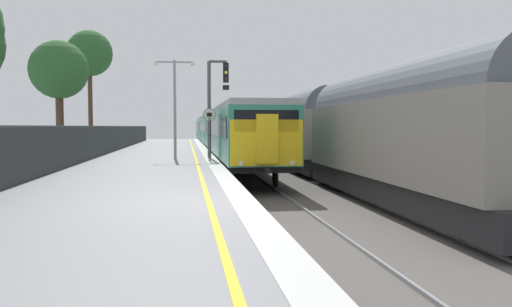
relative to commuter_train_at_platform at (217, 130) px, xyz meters
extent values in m
cube|color=gray|center=(-4.60, -36.96, -1.77)|extent=(6.40, 110.00, 1.00)
cube|color=silver|center=(-1.70, -36.96, -1.26)|extent=(0.60, 110.00, 0.01)
cube|color=yellow|center=(-2.45, -36.96, -1.26)|extent=(0.12, 110.00, 0.01)
cube|color=#56514C|center=(4.10, -36.96, -2.37)|extent=(11.00, 110.00, 0.20)
cube|color=gray|center=(-0.71, -36.96, -2.23)|extent=(0.07, 110.00, 0.08)
cube|color=gray|center=(0.72, -36.96, -2.23)|extent=(0.07, 110.00, 0.08)
cube|color=gray|center=(3.29, -36.96, -2.23)|extent=(0.07, 110.00, 0.08)
cube|color=gray|center=(4.72, -36.96, -2.23)|extent=(0.07, 110.00, 0.08)
cube|color=#2D846B|center=(0.00, -19.92, 0.00)|extent=(2.80, 19.38, 2.30)
cube|color=black|center=(0.00, -19.92, -1.27)|extent=(2.64, 18.78, 0.25)
cube|color=#999E9E|center=(0.00, -19.92, 1.27)|extent=(2.68, 19.38, 0.24)
cube|color=black|center=(-1.41, -19.92, 0.30)|extent=(0.02, 17.78, 0.84)
cube|color=teal|center=(-1.41, -24.76, -0.10)|extent=(0.03, 1.10, 1.90)
cube|color=teal|center=(-1.41, -15.07, -0.10)|extent=(0.03, 1.10, 1.90)
cylinder|color=black|center=(-0.78, -27.01, -1.77)|extent=(0.12, 0.84, 0.84)
cylinder|color=black|center=(0.78, -27.01, -1.77)|extent=(0.12, 0.84, 0.84)
cylinder|color=black|center=(-0.78, -12.83, -1.77)|extent=(0.12, 0.84, 0.84)
cylinder|color=black|center=(0.78, -12.83, -1.77)|extent=(0.12, 0.84, 0.84)
cube|color=#2D846B|center=(0.00, 0.06, 0.00)|extent=(2.80, 19.38, 2.30)
cube|color=black|center=(0.00, 0.06, -1.27)|extent=(2.64, 18.78, 0.25)
cube|color=#999E9E|center=(0.00, 0.06, 1.27)|extent=(2.68, 19.38, 0.24)
cube|color=black|center=(-1.41, 0.06, 0.30)|extent=(0.02, 17.78, 0.84)
cube|color=teal|center=(-1.41, -4.78, -0.10)|extent=(0.03, 1.10, 1.90)
cube|color=teal|center=(-1.41, 4.91, -0.10)|extent=(0.03, 1.10, 1.90)
cylinder|color=black|center=(-0.78, -7.03, -1.77)|extent=(0.12, 0.84, 0.84)
cylinder|color=black|center=(0.78, -7.03, -1.77)|extent=(0.12, 0.84, 0.84)
cylinder|color=black|center=(-0.78, 7.15, -1.77)|extent=(0.12, 0.84, 0.84)
cylinder|color=black|center=(0.78, 7.15, -1.77)|extent=(0.12, 0.84, 0.84)
cube|color=#2D846B|center=(0.00, 20.04, 0.00)|extent=(2.80, 19.38, 2.30)
cube|color=black|center=(0.00, 20.04, -1.27)|extent=(2.64, 18.78, 0.25)
cube|color=#999E9E|center=(0.00, 20.04, 1.27)|extent=(2.68, 19.38, 0.24)
cube|color=black|center=(-1.41, 20.04, 0.30)|extent=(0.02, 17.78, 0.84)
cube|color=teal|center=(-1.41, 15.20, -0.10)|extent=(0.03, 1.10, 1.90)
cube|color=teal|center=(-1.41, 24.89, -0.10)|extent=(0.03, 1.10, 1.90)
cylinder|color=black|center=(-0.78, 12.95, -1.77)|extent=(0.12, 0.84, 0.84)
cylinder|color=black|center=(0.78, 12.95, -1.77)|extent=(0.12, 0.84, 0.84)
cylinder|color=black|center=(-0.78, 27.13, -1.77)|extent=(0.12, 0.84, 0.84)
cylinder|color=black|center=(0.78, 27.13, -1.77)|extent=(0.12, 0.84, 0.84)
cube|color=yellow|center=(0.00, -29.57, -0.25)|extent=(2.70, 0.10, 1.70)
cube|color=black|center=(0.00, -29.58, 0.55)|extent=(2.40, 0.08, 0.80)
cube|color=yellow|center=(0.00, -29.71, -0.10)|extent=(0.80, 0.24, 1.80)
cylinder|color=white|center=(-0.95, -29.63, -1.00)|extent=(0.18, 0.06, 0.18)
cylinder|color=white|center=(0.95, -29.63, -1.00)|extent=(0.18, 0.06, 0.18)
cylinder|color=black|center=(0.00, -29.86, -1.25)|extent=(0.20, 0.35, 0.20)
cube|color=black|center=(0.00, 0.06, 1.52)|extent=(0.60, 0.90, 0.20)
cube|color=#232326|center=(4.00, -32.34, -1.64)|extent=(2.30, 14.28, 0.79)
cube|color=gray|center=(4.00, -32.34, -0.03)|extent=(2.60, 13.48, 2.44)
cylinder|color=#515660|center=(4.00, -32.34, 1.19)|extent=(2.39, 13.08, 2.39)
cylinder|color=black|center=(3.22, -37.48, -1.77)|extent=(0.12, 0.84, 0.84)
cylinder|color=black|center=(3.22, -27.20, -1.77)|extent=(0.12, 0.84, 0.84)
cylinder|color=black|center=(4.78, -27.20, -1.77)|extent=(0.12, 0.84, 0.84)
cube|color=#232326|center=(4.00, -17.26, -1.64)|extent=(2.30, 14.28, 0.79)
cube|color=gray|center=(4.00, -17.26, -0.03)|extent=(2.60, 13.48, 2.44)
cylinder|color=#515660|center=(4.00, -17.26, 1.19)|extent=(2.39, 13.08, 2.39)
cylinder|color=black|center=(3.22, -22.40, -1.77)|extent=(0.12, 0.84, 0.84)
cylinder|color=black|center=(4.78, -22.40, -1.77)|extent=(0.12, 0.84, 0.84)
cylinder|color=black|center=(3.22, -12.13, -1.77)|extent=(0.12, 0.84, 0.84)
cylinder|color=black|center=(4.78, -12.13, -1.77)|extent=(0.12, 0.84, 0.84)
cube|color=#232326|center=(4.00, -2.19, -1.64)|extent=(2.30, 14.28, 0.79)
cube|color=gray|center=(4.00, -2.19, -0.03)|extent=(2.60, 13.48, 2.44)
cylinder|color=#515660|center=(4.00, -2.19, 1.19)|extent=(2.39, 13.08, 2.39)
cylinder|color=black|center=(3.22, -7.33, -1.77)|extent=(0.12, 0.84, 0.84)
cylinder|color=black|center=(4.78, -7.33, -1.77)|extent=(0.12, 0.84, 0.84)
cylinder|color=black|center=(3.22, 2.95, -1.77)|extent=(0.12, 0.84, 0.84)
cylinder|color=black|center=(4.78, 2.95, -1.77)|extent=(0.12, 0.84, 0.84)
cube|color=#232326|center=(4.00, 12.89, -1.64)|extent=(2.30, 14.28, 0.79)
cube|color=gray|center=(4.00, 12.89, -0.03)|extent=(2.60, 13.48, 2.44)
cylinder|color=#515660|center=(4.00, 12.89, 1.19)|extent=(2.39, 13.08, 2.39)
cylinder|color=black|center=(3.22, 7.75, -1.77)|extent=(0.12, 0.84, 0.84)
cylinder|color=black|center=(4.78, 7.75, -1.77)|extent=(0.12, 0.84, 0.84)
cylinder|color=black|center=(3.22, 18.03, -1.77)|extent=(0.12, 0.84, 0.84)
cylinder|color=black|center=(4.78, 18.03, -1.77)|extent=(0.12, 0.84, 0.84)
cylinder|color=#47474C|center=(-1.75, -22.04, 1.18)|extent=(0.18, 0.18, 4.89)
cube|color=#47474C|center=(-1.30, -22.04, 3.62)|extent=(0.90, 0.12, 0.12)
cube|color=black|center=(-0.90, -22.04, 3.07)|extent=(0.28, 0.20, 1.00)
cylinder|color=black|center=(-0.90, -22.16, 3.39)|extent=(0.16, 0.04, 0.16)
cylinder|color=yellow|center=(-0.90, -22.16, 3.07)|extent=(0.16, 0.04, 0.16)
cylinder|color=black|center=(-0.90, -22.16, 2.75)|extent=(0.16, 0.04, 0.16)
cube|color=black|center=(-0.90, -22.04, 2.32)|extent=(0.32, 0.16, 0.24)
cylinder|color=#59595B|center=(-1.85, -24.38, -0.21)|extent=(0.08, 0.08, 2.10)
cylinder|color=black|center=(-1.85, -24.39, 0.89)|extent=(0.59, 0.02, 0.59)
cylinder|color=silver|center=(-1.85, -24.40, 0.89)|extent=(0.56, 0.02, 0.56)
cube|color=black|center=(-1.85, -24.41, 0.89)|extent=(0.24, 0.01, 0.18)
cylinder|color=#93999E|center=(-3.46, -22.34, 1.18)|extent=(0.14, 0.14, 4.89)
cube|color=#93999E|center=(-3.01, -22.34, 3.53)|extent=(0.90, 0.08, 0.08)
cylinder|color=silver|center=(-2.56, -22.34, 3.45)|extent=(0.20, 0.20, 0.18)
cube|color=#93999E|center=(-3.91, -22.34, 3.53)|extent=(0.90, 0.08, 0.08)
cylinder|color=silver|center=(-4.36, -22.34, 3.45)|extent=(0.20, 0.20, 0.18)
cylinder|color=#38383D|center=(-7.55, -25.28, -0.46)|extent=(0.07, 0.07, 1.62)
cylinder|color=#38383D|center=(-7.55, -13.59, -0.46)|extent=(0.07, 0.07, 1.62)
cylinder|color=#38383D|center=(-7.55, -1.90, -0.46)|extent=(0.07, 0.07, 1.62)
cylinder|color=#38383D|center=(-7.55, 9.79, -0.46)|extent=(0.07, 0.07, 1.62)
cylinder|color=#473323|center=(-10.13, -17.28, 0.71)|extent=(0.44, 0.44, 3.96)
sphere|color=#285628|center=(-10.13, -17.28, 3.61)|extent=(3.33, 3.33, 3.33)
sphere|color=#285628|center=(-10.16, -17.59, 3.19)|extent=(1.95, 1.95, 1.95)
cylinder|color=#473323|center=(-9.45, -11.47, 1.62)|extent=(0.30, 0.30, 5.78)
sphere|color=#285628|center=(-9.45, -11.47, 5.37)|extent=(3.13, 3.13, 3.13)
sphere|color=#285628|center=(-9.67, -11.67, 4.98)|extent=(2.32, 2.32, 2.32)
camera|label=1|loc=(-2.92, -48.05, 0.36)|focal=35.84mm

